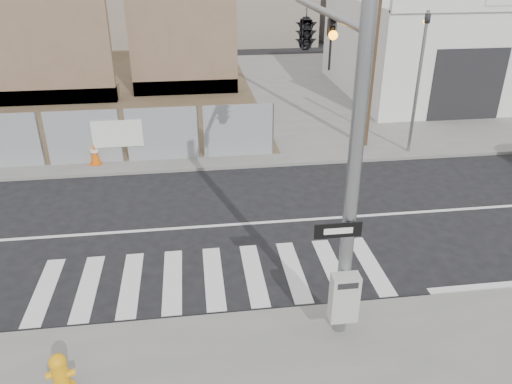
{
  "coord_description": "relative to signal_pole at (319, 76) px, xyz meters",
  "views": [
    {
      "loc": [
        -0.3,
        -12.59,
        7.34
      ],
      "look_at": [
        1.29,
        -0.75,
        1.4
      ],
      "focal_mm": 35.0,
      "sensor_mm": 36.0,
      "label": 1
    }
  ],
  "objects": [
    {
      "name": "auto_shop",
      "position": [
        11.5,
        15.01,
        -2.25
      ],
      "size": [
        12.0,
        10.2,
        5.95
      ],
      "color": "silver",
      "rests_on": "sidewalk_far"
    },
    {
      "name": "traffic_cone_d",
      "position": [
        -4.76,
        7.26,
        -4.3
      ],
      "size": [
        0.46,
        0.46,
        0.75
      ],
      "rotation": [
        0.0,
        0.0,
        -0.23
      ],
      "color": "#F84F0D",
      "rests_on": "sidewalk_far"
    },
    {
      "name": "sidewalk_far",
      "position": [
        -2.49,
        16.05,
        -4.72
      ],
      "size": [
        50.0,
        20.0,
        0.12
      ],
      "primitive_type": "cube",
      "color": "slate",
      "rests_on": "ground"
    },
    {
      "name": "fire_hydrant",
      "position": [
        -5.38,
        -3.67,
        -4.25
      ],
      "size": [
        0.58,
        0.58,
        0.83
      ],
      "rotation": [
        0.0,
        0.0,
        0.4
      ],
      "color": "orange",
      "rests_on": "sidewalk_near"
    },
    {
      "name": "concrete_wall_right",
      "position": [
        -2.99,
        16.13,
        -1.4
      ],
      "size": [
        5.5,
        1.3,
        8.0
      ],
      "color": "brown",
      "rests_on": "sidewalk_far"
    },
    {
      "name": "far_signal_pole",
      "position": [
        5.51,
        6.65,
        -1.3
      ],
      "size": [
        0.16,
        0.2,
        5.6
      ],
      "color": "gray",
      "rests_on": "sidewalk_far"
    },
    {
      "name": "traffic_cone_c",
      "position": [
        -6.38,
        6.94,
        -4.28
      ],
      "size": [
        0.47,
        0.47,
        0.79
      ],
      "rotation": [
        0.0,
        0.0,
        -0.16
      ],
      "color": "#D9560B",
      "rests_on": "sidewalk_far"
    },
    {
      "name": "signal_pole",
      "position": [
        0.0,
        0.0,
        0.0
      ],
      "size": [
        0.96,
        5.87,
        7.0
      ],
      "color": "gray",
      "rests_on": "sidewalk_near"
    },
    {
      "name": "concrete_wall_left",
      "position": [
        -9.49,
        15.13,
        -1.4
      ],
      "size": [
        6.0,
        1.3,
        8.0
      ],
      "color": "brown",
      "rests_on": "sidewalk_far"
    },
    {
      "name": "utility_pole_right",
      "position": [
        4.01,
        7.55,
        0.42
      ],
      "size": [
        1.6,
        0.28,
        10.0
      ],
      "color": "#453320",
      "rests_on": "sidewalk_far"
    },
    {
      "name": "ground",
      "position": [
        -2.49,
        2.05,
        -4.78
      ],
      "size": [
        100.0,
        100.0,
        0.0
      ],
      "primitive_type": "plane",
      "color": "black",
      "rests_on": "ground"
    }
  ]
}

